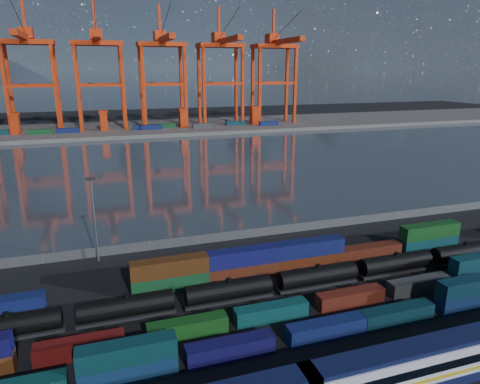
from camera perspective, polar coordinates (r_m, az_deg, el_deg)
name	(u,v)px	position (r m, az deg, el deg)	size (l,w,h in m)	color
ground	(299,303)	(70.33, 7.90, -14.43)	(700.00, 700.00, 0.00)	black
harbor_water	(179,165)	(165.27, -8.15, 3.54)	(700.00, 700.00, 0.00)	#33404A
far_quay	(147,128)	(267.71, -12.24, 8.35)	(700.00, 70.00, 2.00)	#514F4C
distant_mountains	(117,13)	(1666.77, -16.14, 21.91)	(2470.00, 1100.00, 520.00)	#1E2630
passenger_train	(412,368)	(55.87, 21.92, -20.94)	(79.72, 3.42, 5.87)	silver
container_row_south	(234,344)	(57.63, -0.83, -19.56)	(126.67, 2.34, 4.99)	#3E4243
container_row_mid	(270,310)	(64.99, 3.99, -15.46)	(139.81, 2.26, 4.82)	#3D3E41
container_row_north	(306,258)	(80.18, 8.76, -8.63)	(143.01, 2.62, 5.58)	navy
tanker_string	(395,264)	(81.88, 20.01, -8.98)	(138.15, 3.04, 4.35)	black
waterfront_fence	(243,234)	(93.19, 0.39, -5.65)	(160.12, 0.12, 2.20)	#595B5E
yard_light_mast	(94,215)	(84.27, -18.90, -2.95)	(1.60, 0.40, 16.60)	slate
gantry_cranes	(131,54)	(258.05, -14.37, 17.37)	(202.15, 52.14, 70.60)	red
quay_containers	(130,128)	(252.11, -14.40, 8.28)	(172.58, 10.99, 2.60)	navy
straddle_carriers	(144,118)	(256.77, -12.64, 9.54)	(140.00, 7.00, 11.10)	red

